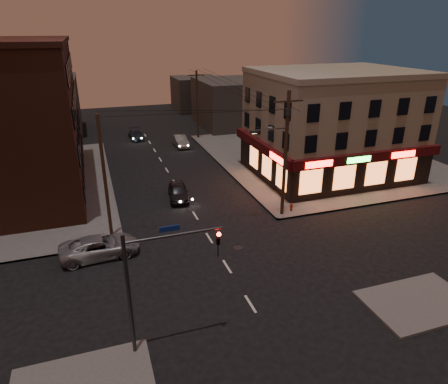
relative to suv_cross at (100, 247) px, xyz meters
name	(u,v)px	position (x,y,z in m)	size (l,w,h in m)	color
ground	(227,267)	(7.71, -4.00, -0.73)	(120.00, 120.00, 0.00)	black
sidewalk_ne	(317,156)	(25.71, 15.00, -0.65)	(24.00, 28.00, 0.15)	#514F4C
pizza_building	(332,124)	(23.64, 9.43, 4.62)	(15.85, 12.85, 10.50)	gray
brick_apartment	(5,121)	(-6.79, 15.00, 5.92)	(12.00, 20.00, 13.00)	#4A2317
bg_building_ne_a	(232,103)	(21.71, 34.00, 2.77)	(10.00, 12.00, 7.00)	#3F3D3A
bg_building_nw	(46,105)	(-5.29, 38.00, 3.27)	(9.00, 10.00, 8.00)	#3F3D3A
bg_building_ne_b	(196,94)	(19.71, 48.00, 2.27)	(8.00, 8.00, 6.00)	#3F3D3A
utility_pole_main	(284,148)	(14.39, 1.80, 5.03)	(4.20, 0.44, 10.00)	#382619
utility_pole_far	(197,105)	(14.51, 28.00, 3.92)	(0.26, 0.26, 9.00)	#382619
utility_pole_west	(105,178)	(0.91, 2.50, 3.92)	(0.24, 0.24, 9.00)	#382619
traffic_signal	(151,276)	(2.14, -9.60, 3.43)	(4.49, 0.32, 6.47)	#333538
suv_cross	(100,247)	(0.00, 0.00, 0.00)	(2.41, 5.22, 1.45)	gray
sedan_near	(178,192)	(7.16, 7.87, -0.01)	(1.69, 4.20, 1.43)	black
sedan_mid	(180,141)	(11.25, 24.77, -0.01)	(1.52, 4.36, 1.44)	slate
sedan_far	(136,135)	(6.22, 30.26, -0.10)	(1.74, 4.29, 1.24)	black
fire_hydrant	(291,206)	(15.51, 2.06, -0.19)	(0.31, 0.31, 0.70)	maroon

